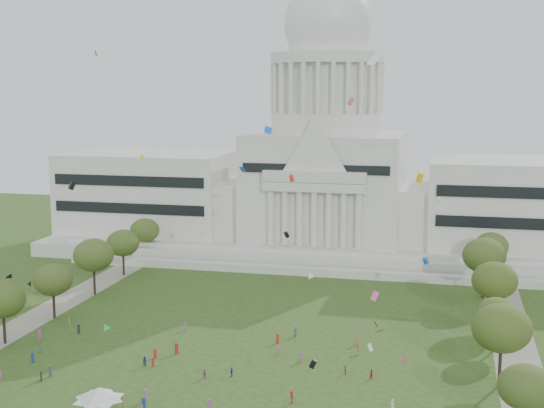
{
  "coord_description": "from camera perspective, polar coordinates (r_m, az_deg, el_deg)",
  "views": [
    {
      "loc": [
        35.28,
        -103.95,
        47.59
      ],
      "look_at": [
        0.0,
        45.0,
        24.0
      ],
      "focal_mm": 50.0,
      "sensor_mm": 36.0,
      "label": 1
    }
  ],
  "objects": [
    {
      "name": "row_tree_r_3",
      "position": [
        144.53,
        16.55,
        -7.89
      ],
      "size": [
        7.01,
        7.01,
        9.98
      ],
      "color": "black",
      "rests_on": "ground"
    },
    {
      "name": "kite_swarm",
      "position": [
        115.29,
        -3.5,
        1.12
      ],
      "size": [
        96.23,
        107.35,
        61.07
      ],
      "color": "white",
      "rests_on": "ground"
    },
    {
      "name": "distant_crowd",
      "position": [
        137.48,
        -9.03,
        -11.21
      ],
      "size": [
        64.95,
        38.3,
        1.95
      ],
      "color": "olive",
      "rests_on": "ground"
    },
    {
      "name": "row_tree_l_4",
      "position": [
        179.47,
        -13.3,
        -3.77
      ],
      "size": [
        9.29,
        9.29,
        13.21
      ],
      "color": "black",
      "rests_on": "ground"
    },
    {
      "name": "row_tree_r_6",
      "position": [
        196.3,
        16.19,
        -3.08
      ],
      "size": [
        8.42,
        8.42,
        11.97
      ],
      "color": "black",
      "rests_on": "ground"
    },
    {
      "name": "row_tree_l_5",
      "position": [
        196.53,
        -11.16,
        -2.9
      ],
      "size": [
        8.33,
        8.33,
        11.85
      ],
      "color": "black",
      "rests_on": "ground"
    },
    {
      "name": "person_10",
      "position": [
        130.38,
        5.53,
        -12.33
      ],
      "size": [
        0.59,
        0.94,
        1.51
      ],
      "primitive_type": "imported",
      "rotation": [
        0.0,
        0.0,
        1.45
      ],
      "color": "#994C8C",
      "rests_on": "ground"
    },
    {
      "name": "capitol",
      "position": [
        221.83,
        4.09,
        2.19
      ],
      "size": [
        160.0,
        64.5,
        91.3
      ],
      "color": "beige",
      "rests_on": "ground"
    },
    {
      "name": "ground",
      "position": [
        119.64,
        -5.14,
        -14.71
      ],
      "size": [
        400.0,
        400.0,
        0.0
      ],
      "primitive_type": "plane",
      "color": "#2E491A",
      "rests_on": "ground"
    },
    {
      "name": "person_5",
      "position": [
        128.67,
        -5.09,
        -12.6
      ],
      "size": [
        1.16,
        1.59,
        1.6
      ],
      "primitive_type": "imported",
      "rotation": [
        0.0,
        0.0,
        2.01
      ],
      "color": "#994C8C",
      "rests_on": "ground"
    },
    {
      "name": "row_tree_l_2",
      "position": [
        150.6,
        -19.62,
        -6.8
      ],
      "size": [
        8.42,
        8.42,
        11.97
      ],
      "color": "black",
      "rests_on": "ground"
    },
    {
      "name": "person_4",
      "position": [
        129.04,
        -3.06,
        -12.51
      ],
      "size": [
        0.6,
        0.99,
        1.62
      ],
      "primitive_type": "imported",
      "rotation": [
        0.0,
        0.0,
        4.62
      ],
      "color": "navy",
      "rests_on": "ground"
    },
    {
      "name": "path_right",
      "position": [
        142.71,
        17.99,
        -11.15
      ],
      "size": [
        8.0,
        160.0,
        0.04
      ],
      "primitive_type": "cube",
      "color": "gray",
      "rests_on": "ground"
    },
    {
      "name": "row_tree_r_1",
      "position": [
        110.27,
        18.56,
        -12.95
      ],
      "size": [
        7.58,
        7.58,
        10.78
      ],
      "color": "black",
      "rests_on": "ground"
    },
    {
      "name": "row_tree_l_3",
      "position": [
        163.88,
        -16.18,
        -5.5
      ],
      "size": [
        8.12,
        8.12,
        11.55
      ],
      "color": "black",
      "rests_on": "ground"
    },
    {
      "name": "row_tree_r_2",
      "position": [
        127.48,
        16.91,
        -8.94
      ],
      "size": [
        9.55,
        9.55,
        13.58
      ],
      "color": "black",
      "rests_on": "ground"
    },
    {
      "name": "event_tent",
      "position": [
        116.94,
        -12.91,
        -13.71
      ],
      "size": [
        7.81,
        7.81,
        4.29
      ],
      "color": "#4C4C4C",
      "rests_on": "ground"
    },
    {
      "name": "row_tree_l_6",
      "position": [
        213.48,
        -9.56,
        -1.98
      ],
      "size": [
        8.19,
        8.19,
        11.64
      ],
      "color": "black",
      "rests_on": "ground"
    },
    {
      "name": "path_left",
      "position": [
        164.74,
        -17.93,
        -8.46
      ],
      "size": [
        8.0,
        160.0,
        0.04
      ],
      "primitive_type": "cube",
      "color": "gray",
      "rests_on": "ground"
    },
    {
      "name": "person_2",
      "position": [
        129.01,
        7.53,
        -12.58
      ],
      "size": [
        0.89,
        0.87,
        1.59
      ],
      "primitive_type": "imported",
      "rotation": [
        0.0,
        0.0,
        0.75
      ],
      "color": "#B21E1E",
      "rests_on": "ground"
    },
    {
      "name": "row_tree_r_4",
      "position": [
        158.96,
        16.42,
        -5.55
      ],
      "size": [
        9.19,
        9.19,
        13.06
      ],
      "color": "black",
      "rests_on": "ground"
    },
    {
      "name": "person_0",
      "position": [
        118.06,
        9.05,
        -14.69
      ],
      "size": [
        0.92,
        0.96,
        1.66
      ],
      "primitive_type": "imported",
      "rotation": [
        0.0,
        0.0,
        5.41
      ],
      "color": "silver",
      "rests_on": "ground"
    },
    {
      "name": "person_3",
      "position": [
        118.86,
        1.47,
        -14.32
      ],
      "size": [
        1.21,
        1.45,
        2.0
      ],
      "primitive_type": "imported",
      "rotation": [
        0.0,
        0.0,
        5.22
      ],
      "color": "#B21E1E",
      "rests_on": "ground"
    },
    {
      "name": "person_8",
      "position": [
        135.05,
        -9.56,
        -11.6
      ],
      "size": [
        0.98,
        0.77,
        1.77
      ],
      "primitive_type": "imported",
      "rotation": [
        0.0,
        0.0,
        2.83
      ],
      "color": "navy",
      "rests_on": "ground"
    },
    {
      "name": "row_tree_r_5",
      "position": [
        178.36,
        15.69,
        -3.76
      ],
      "size": [
        9.82,
        9.82,
        13.96
      ],
      "color": "black",
      "rests_on": "ground"
    }
  ]
}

